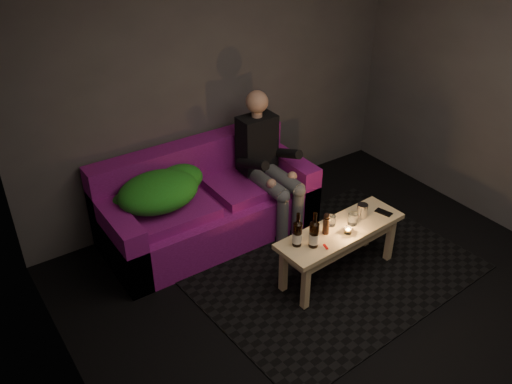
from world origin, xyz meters
TOP-DOWN VIEW (x-y plane):
  - floor at (0.00, 0.00)m, footprint 4.50×4.50m
  - room at (0.00, 0.47)m, footprint 4.50×4.50m
  - rug at (0.18, 0.71)m, footprint 2.43×1.83m
  - sofa at (-0.42, 1.82)m, footprint 1.95×0.88m
  - green_blanket at (-0.86, 1.81)m, footprint 0.86×0.59m
  - person at (0.15, 1.66)m, footprint 0.35×0.81m
  - coffee_table at (0.18, 0.66)m, footprint 1.18×0.44m
  - beer_bottle_a at (-0.25, 0.69)m, footprint 0.07×0.07m
  - beer_bottle_b at (-0.15, 0.61)m, footprint 0.08×0.08m
  - salt_shaker at (-0.07, 0.70)m, footprint 0.05×0.05m
  - pepper_mill at (0.04, 0.68)m, footprint 0.05×0.05m
  - tumbler_back at (0.15, 0.75)m, footprint 0.08×0.08m
  - tealight at (0.19, 0.59)m, footprint 0.06×0.06m
  - tumbler_front at (0.31, 0.66)m, footprint 0.09×0.09m
  - steel_cup at (0.44, 0.69)m, footprint 0.11×0.11m
  - smartphone at (0.64, 0.63)m, footprint 0.11×0.16m
  - red_lighter at (-0.08, 0.54)m, footprint 0.03×0.07m

SIDE VIEW (x-z plane):
  - floor at x=0.00m, z-range 0.00..0.00m
  - rug at x=0.18m, z-range 0.00..0.01m
  - sofa at x=-0.42m, z-range -0.12..0.72m
  - coffee_table at x=0.18m, z-range 0.15..0.63m
  - smartphone at x=0.64m, z-range 0.48..0.48m
  - red_lighter at x=-0.08m, z-range 0.48..0.49m
  - tealight at x=0.19m, z-range 0.48..0.52m
  - salt_shaker at x=-0.07m, z-range 0.48..0.56m
  - tumbler_back at x=0.15m, z-range 0.48..0.56m
  - tumbler_front at x=0.31m, z-range 0.48..0.57m
  - steel_cup at x=0.44m, z-range 0.48..0.60m
  - pepper_mill at x=0.04m, z-range 0.48..0.62m
  - beer_bottle_a at x=-0.25m, z-range 0.44..0.73m
  - beer_bottle_b at x=-0.15m, z-range 0.44..0.74m
  - green_blanket at x=-0.86m, z-range 0.49..0.78m
  - person at x=0.15m, z-range 0.02..1.33m
  - room at x=0.00m, z-range -0.61..3.89m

